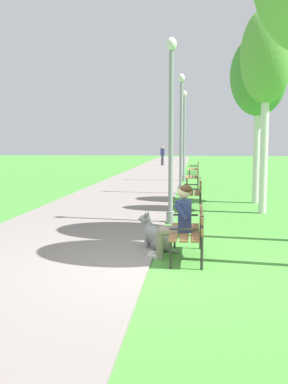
{
  "coord_description": "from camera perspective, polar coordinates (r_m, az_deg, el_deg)",
  "views": [
    {
      "loc": [
        0.51,
        -6.77,
        1.96
      ],
      "look_at": [
        -0.55,
        2.71,
        0.9
      ],
      "focal_mm": 41.86,
      "sensor_mm": 36.0,
      "label": 1
    }
  ],
  "objects": [
    {
      "name": "birch_tree_third",
      "position": [
        12.94,
        15.35,
        16.01
      ],
      "size": [
        1.41,
        1.22,
        5.55
      ],
      "color": "silver",
      "rests_on": "ground"
    },
    {
      "name": "lamp_post_near",
      "position": [
        10.75,
        3.45,
        8.0
      ],
      "size": [
        0.24,
        0.24,
        4.4
      ],
      "color": "gray",
      "rests_on": "ground"
    },
    {
      "name": "person_seated_on_near_bench",
      "position": [
        7.58,
        4.4,
        -3.4
      ],
      "size": [
        0.74,
        0.49,
        1.25
      ],
      "color": "gray",
      "rests_on": "ground"
    },
    {
      "name": "lamp_post_far",
      "position": [
        22.57,
        5.13,
        7.24
      ],
      "size": [
        0.24,
        0.24,
        4.5
      ],
      "color": "gray",
      "rests_on": "ground"
    },
    {
      "name": "park_bench_far",
      "position": [
        19.71,
        6.36,
        2.09
      ],
      "size": [
        0.55,
        1.5,
        0.85
      ],
      "color": "olive",
      "rests_on": "ground"
    },
    {
      "name": "birch_tree_fourth",
      "position": [
        15.01,
        14.4,
        14.01
      ],
      "size": [
        1.79,
        1.57,
        5.34
      ],
      "color": "silver",
      "rests_on": "ground"
    },
    {
      "name": "dog_grey",
      "position": [
        8.16,
        1.56,
        -5.7
      ],
      "size": [
        0.79,
        0.45,
        0.71
      ],
      "color": "gray",
      "rests_on": "ground"
    },
    {
      "name": "pedestrian_distant",
      "position": [
        37.81,
        2.36,
        4.64
      ],
      "size": [
        0.32,
        0.22,
        1.65
      ],
      "color": "#383842",
      "rests_on": "ground"
    },
    {
      "name": "lamp_post_mid",
      "position": [
        16.88,
        4.75,
        7.52
      ],
      "size": [
        0.24,
        0.24,
        4.48
      ],
      "color": "gray",
      "rests_on": "ground"
    },
    {
      "name": "paved_path",
      "position": [
        30.95,
        1.53,
        2.74
      ],
      "size": [
        3.9,
        60.0,
        0.04
      ],
      "primitive_type": "cube",
      "color": "gray",
      "rests_on": "ground"
    },
    {
      "name": "park_bench_furthest",
      "position": [
        25.65,
        6.49,
        3.06
      ],
      "size": [
        0.55,
        1.5,
        0.85
      ],
      "color": "olive",
      "rests_on": "ground"
    },
    {
      "name": "ground_plane",
      "position": [
        7.07,
        2.01,
        -9.76
      ],
      "size": [
        120.0,
        120.0,
        0.0
      ],
      "primitive_type": "plane",
      "color": "#478E38"
    },
    {
      "name": "park_bench_mid",
      "position": [
        13.62,
        6.43,
        0.2
      ],
      "size": [
        0.55,
        1.5,
        0.85
      ],
      "color": "olive",
      "rests_on": "ground"
    },
    {
      "name": "park_bench_near",
      "position": [
        7.62,
        5.96,
        -4.65
      ],
      "size": [
        0.55,
        1.5,
        0.85
      ],
      "color": "olive",
      "rests_on": "ground"
    }
  ]
}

